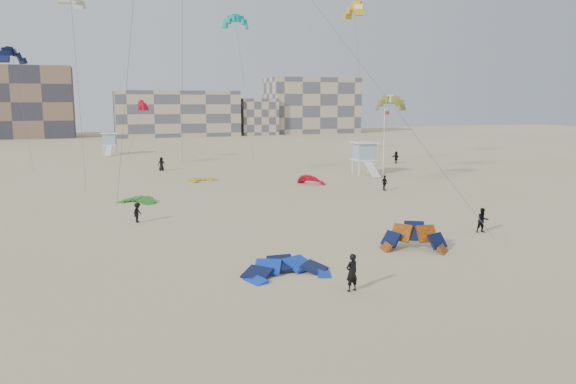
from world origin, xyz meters
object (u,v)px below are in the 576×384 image
object	(u,v)px
lifeguard_tower_near	(364,158)
kite_ground_orange	(414,250)
kitesurfer_main	(352,272)
kite_ground_blue	(288,275)

from	to	relation	value
lifeguard_tower_near	kite_ground_orange	bearing A→B (deg)	-108.37
kite_ground_orange	kitesurfer_main	distance (m)	9.01
kitesurfer_main	lifeguard_tower_near	size ratio (longest dim) A/B	0.33
kitesurfer_main	lifeguard_tower_near	world-z (taller)	lifeguard_tower_near
kite_ground_blue	kitesurfer_main	world-z (taller)	kitesurfer_main
kite_ground_blue	lifeguard_tower_near	distance (m)	43.39
kite_ground_orange	lifeguard_tower_near	world-z (taller)	lifeguard_tower_near
kitesurfer_main	kite_ground_blue	bearing A→B (deg)	-72.84
kite_ground_orange	kite_ground_blue	bearing A→B (deg)	-137.42
lifeguard_tower_near	kite_ground_blue	bearing A→B (deg)	-118.52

